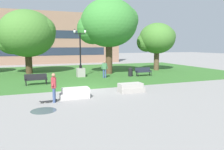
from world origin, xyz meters
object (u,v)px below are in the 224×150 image
Objects in this scene: park_bench_far_left at (143,71)px; person_bystander_near_lawn at (105,68)px; lamp_post_left at (81,67)px; concrete_block_center at (75,93)px; park_bench_near_right at (36,79)px; concrete_block_left at (131,88)px; skateboard at (49,101)px; person_skateboarder at (54,86)px; trash_bin at (130,72)px.

person_bystander_near_lawn is (-4.33, 0.22, 0.44)m from park_bench_far_left.
lamp_post_left reaches higher than person_bystander_near_lawn.
park_bench_near_right is (-2.14, 5.66, 0.23)m from concrete_block_center.
park_bench_near_right is at bearing -143.86° from lamp_post_left.
skateboard is (-5.70, -0.88, -0.22)m from concrete_block_left.
person_skateboarder is 1.00× the size of person_bystander_near_lawn.
person_skateboarder is 1.78× the size of trash_bin.
person_bystander_near_lawn is at bearing 58.74° from concrete_block_center.
park_bench_near_right is at bearing 110.68° from concrete_block_center.
skateboard is 0.57× the size of park_bench_far_left.
lamp_post_left reaches higher than concrete_block_left.
lamp_post_left is at bearing 68.79° from person_skateboarder.
concrete_block_center is 1.89× the size of trash_bin.
trash_bin is at bearing 42.60° from person_skateboarder.
park_bench_near_right is (-0.81, 6.27, -0.43)m from person_skateboarder.
concrete_block_center is 0.99× the size of park_bench_near_right.
trash_bin is (5.02, -1.55, -0.52)m from lamp_post_left.
park_bench_near_right reaches higher than concrete_block_left.
park_bench_far_left is at bearing 37.45° from person_skateboarder.
person_bystander_near_lawn reaches higher than park_bench_near_right.
concrete_block_left reaches higher than skateboard.
concrete_block_left is 1.00× the size of park_bench_far_left.
park_bench_far_left is at bearing 7.77° from park_bench_near_right.
park_bench_near_right is 1.91× the size of trash_bin.
concrete_block_center is at bearing -134.93° from trash_bin.
trash_bin is at bearing 64.64° from concrete_block_left.
concrete_block_left is 1.87× the size of trash_bin.
person_skateboarder is 11.87m from trash_bin.
skateboard is 1.08× the size of trash_bin.
skateboard is 0.21× the size of lamp_post_left.
concrete_block_center is 10.48m from trash_bin.
skateboard is 10.06m from person_bystander_near_lawn.
person_bystander_near_lawn reaches higher than trash_bin.
park_bench_near_right is 1.07× the size of person_bystander_near_lawn.
skateboard is 13.00m from park_bench_far_left.
park_bench_far_left is at bearing -15.73° from lamp_post_left.
person_bystander_near_lawn reaches higher than park_bench_far_left.
person_bystander_near_lawn is (6.13, 7.92, 0.90)m from skateboard.
lamp_post_left is 2.63m from person_bystander_near_lawn.
trash_bin reaches higher than skateboard.
person_bystander_near_lawn is (-2.92, -0.04, 0.48)m from trash_bin.
park_bench_far_left is at bearing 36.36° from skateboard.
concrete_block_left is 5.77m from skateboard.
person_skateboarder is 10.27m from lamp_post_left.
lamp_post_left reaches higher than trash_bin.
concrete_block_center is 1.76× the size of skateboard.
lamp_post_left is (3.72, 9.58, 0.06)m from person_skateboarder.
person_bystander_near_lawn is (5.81, 7.99, 0.02)m from person_skateboarder.
concrete_block_center is 1.61m from person_skateboarder.
skateboard is at bearing -171.25° from concrete_block_left.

